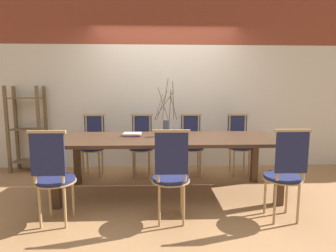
{
  "coord_description": "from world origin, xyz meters",
  "views": [
    {
      "loc": [
        -0.12,
        -3.39,
        1.35
      ],
      "look_at": [
        0.0,
        0.0,
        0.91
      ],
      "focal_mm": 28.0,
      "sensor_mm": 36.0,
      "label": 1
    }
  ],
  "objects_px": {
    "vase_centerpiece": "(167,126)",
    "shelving_rack": "(27,129)",
    "chair_near_center": "(285,172)",
    "book_stack": "(132,134)",
    "chair_far_center": "(191,143)",
    "dining_table": "(168,143)"
  },
  "relations": [
    {
      "from": "dining_table",
      "to": "book_stack",
      "type": "distance_m",
      "value": 0.51
    },
    {
      "from": "dining_table",
      "to": "shelving_rack",
      "type": "relative_size",
      "value": 1.96
    },
    {
      "from": "vase_centerpiece",
      "to": "chair_near_center",
      "type": "bearing_deg",
      "value": -36.86
    },
    {
      "from": "chair_near_center",
      "to": "shelving_rack",
      "type": "height_order",
      "value": "shelving_rack"
    },
    {
      "from": "chair_near_center",
      "to": "chair_far_center",
      "type": "relative_size",
      "value": 1.0
    },
    {
      "from": "chair_far_center",
      "to": "vase_centerpiece",
      "type": "height_order",
      "value": "vase_centerpiece"
    },
    {
      "from": "dining_table",
      "to": "vase_centerpiece",
      "type": "distance_m",
      "value": 0.24
    },
    {
      "from": "chair_near_center",
      "to": "vase_centerpiece",
      "type": "relative_size",
      "value": 1.28
    },
    {
      "from": "chair_near_center",
      "to": "chair_far_center",
      "type": "distance_m",
      "value": 1.8
    },
    {
      "from": "chair_far_center",
      "to": "shelving_rack",
      "type": "distance_m",
      "value": 2.79
    },
    {
      "from": "chair_far_center",
      "to": "book_stack",
      "type": "relative_size",
      "value": 3.96
    },
    {
      "from": "dining_table",
      "to": "shelving_rack",
      "type": "distance_m",
      "value": 2.6
    },
    {
      "from": "dining_table",
      "to": "chair_far_center",
      "type": "bearing_deg",
      "value": 63.08
    },
    {
      "from": "dining_table",
      "to": "chair_far_center",
      "type": "xyz_separation_m",
      "value": [
        0.41,
        0.81,
        -0.15
      ]
    },
    {
      "from": "dining_table",
      "to": "chair_far_center",
      "type": "distance_m",
      "value": 0.92
    },
    {
      "from": "chair_near_center",
      "to": "vase_centerpiece",
      "type": "distance_m",
      "value": 1.54
    },
    {
      "from": "dining_table",
      "to": "chair_near_center",
      "type": "relative_size",
      "value": 2.87
    },
    {
      "from": "vase_centerpiece",
      "to": "dining_table",
      "type": "bearing_deg",
      "value": -83.23
    },
    {
      "from": "chair_near_center",
      "to": "chair_far_center",
      "type": "xyz_separation_m",
      "value": [
        -0.77,
        1.62,
        0.0
      ]
    },
    {
      "from": "vase_centerpiece",
      "to": "shelving_rack",
      "type": "xyz_separation_m",
      "value": [
        -2.35,
        1.01,
        -0.17
      ]
    },
    {
      "from": "dining_table",
      "to": "book_stack",
      "type": "height_order",
      "value": "book_stack"
    },
    {
      "from": "chair_near_center",
      "to": "book_stack",
      "type": "height_order",
      "value": "chair_near_center"
    }
  ]
}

